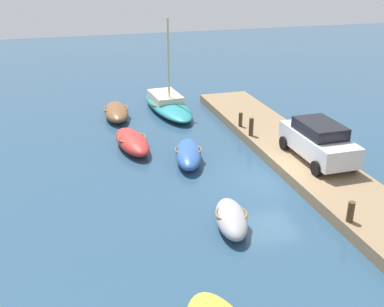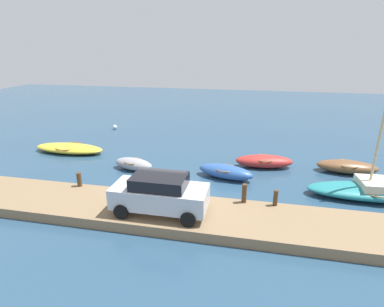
{
  "view_description": "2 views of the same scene",
  "coord_description": "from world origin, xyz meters",
  "px_view_note": "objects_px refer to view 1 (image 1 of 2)",
  "views": [
    {
      "loc": [
        -15.94,
        8.21,
        8.8
      ],
      "look_at": [
        0.88,
        3.25,
        1.21
      ],
      "focal_mm": 42.45,
      "sensor_mm": 36.0,
      "label": 1
    },
    {
      "loc": [
        4.13,
        -13.72,
        7.42
      ],
      "look_at": [
        0.58,
        3.17,
        1.3
      ],
      "focal_mm": 28.39,
      "sensor_mm": 36.0,
      "label": 2
    }
  ],
  "objects_px": {
    "rowboat_red": "(132,142)",
    "mooring_post_mid_east": "(241,120)",
    "dinghy_grey": "(231,218)",
    "parked_car": "(318,141)",
    "mooring_post_west": "(351,212)",
    "rowboat_blue": "(188,154)",
    "rowboat_brown": "(116,112)",
    "sailboat_teal": "(167,104)",
    "mooring_post_mid_west": "(251,127)"
  },
  "relations": [
    {
      "from": "rowboat_red",
      "to": "mooring_post_west",
      "type": "height_order",
      "value": "mooring_post_west"
    },
    {
      "from": "mooring_post_mid_east",
      "to": "rowboat_blue",
      "type": "bearing_deg",
      "value": 126.0
    },
    {
      "from": "mooring_post_mid_west",
      "to": "rowboat_brown",
      "type": "bearing_deg",
      "value": 44.99
    },
    {
      "from": "rowboat_blue",
      "to": "mooring_post_mid_east",
      "type": "xyz_separation_m",
      "value": [
        2.66,
        -3.66,
        0.43
      ]
    },
    {
      "from": "dinghy_grey",
      "to": "rowboat_red",
      "type": "xyz_separation_m",
      "value": [
        8.11,
        2.15,
        0.03
      ]
    },
    {
      "from": "rowboat_red",
      "to": "mooring_post_mid_east",
      "type": "xyz_separation_m",
      "value": [
        0.41,
        -5.92,
        0.44
      ]
    },
    {
      "from": "rowboat_brown",
      "to": "mooring_post_mid_west",
      "type": "distance_m",
      "value": 8.55
    },
    {
      "from": "dinghy_grey",
      "to": "rowboat_red",
      "type": "relative_size",
      "value": 0.74
    },
    {
      "from": "mooring_post_west",
      "to": "mooring_post_mid_east",
      "type": "relative_size",
      "value": 0.99
    },
    {
      "from": "mooring_post_west",
      "to": "parked_car",
      "type": "xyz_separation_m",
      "value": [
        4.95,
        -1.64,
        0.53
      ]
    },
    {
      "from": "mooring_post_west",
      "to": "rowboat_brown",
      "type": "bearing_deg",
      "value": 22.49
    },
    {
      "from": "dinghy_grey",
      "to": "mooring_post_mid_west",
      "type": "bearing_deg",
      "value": -16.36
    },
    {
      "from": "rowboat_brown",
      "to": "rowboat_blue",
      "type": "bearing_deg",
      "value": -159.1
    },
    {
      "from": "rowboat_red",
      "to": "rowboat_brown",
      "type": "height_order",
      "value": "rowboat_red"
    },
    {
      "from": "sailboat_teal",
      "to": "mooring_post_west",
      "type": "relative_size",
      "value": 9.26
    },
    {
      "from": "dinghy_grey",
      "to": "rowboat_brown",
      "type": "bearing_deg",
      "value": 21.44
    },
    {
      "from": "mooring_post_west",
      "to": "parked_car",
      "type": "height_order",
      "value": "parked_car"
    },
    {
      "from": "rowboat_red",
      "to": "sailboat_teal",
      "type": "distance_m",
      "value": 6.45
    },
    {
      "from": "sailboat_teal",
      "to": "mooring_post_west",
      "type": "bearing_deg",
      "value": -173.62
    },
    {
      "from": "rowboat_blue",
      "to": "parked_car",
      "type": "height_order",
      "value": "parked_car"
    },
    {
      "from": "parked_car",
      "to": "sailboat_teal",
      "type": "bearing_deg",
      "value": 23.56
    },
    {
      "from": "dinghy_grey",
      "to": "rowboat_brown",
      "type": "height_order",
      "value": "rowboat_brown"
    },
    {
      "from": "mooring_post_mid_east",
      "to": "sailboat_teal",
      "type": "bearing_deg",
      "value": 27.94
    },
    {
      "from": "rowboat_red",
      "to": "rowboat_blue",
      "type": "xyz_separation_m",
      "value": [
        -2.26,
        -2.26,
        0.01
      ]
    },
    {
      "from": "mooring_post_west",
      "to": "mooring_post_mid_west",
      "type": "distance_m",
      "value": 8.54
    },
    {
      "from": "dinghy_grey",
      "to": "parked_car",
      "type": "relative_size",
      "value": 0.67
    },
    {
      "from": "sailboat_teal",
      "to": "rowboat_blue",
      "type": "distance_m",
      "value": 7.93
    },
    {
      "from": "rowboat_blue",
      "to": "rowboat_brown",
      "type": "bearing_deg",
      "value": 32.26
    },
    {
      "from": "sailboat_teal",
      "to": "mooring_post_mid_east",
      "type": "xyz_separation_m",
      "value": [
        -5.22,
        -2.77,
        0.42
      ]
    },
    {
      "from": "dinghy_grey",
      "to": "mooring_post_mid_east",
      "type": "xyz_separation_m",
      "value": [
        8.51,
        -3.77,
        0.46
      ]
    },
    {
      "from": "dinghy_grey",
      "to": "parked_car",
      "type": "height_order",
      "value": "parked_car"
    },
    {
      "from": "rowboat_blue",
      "to": "mooring_post_mid_east",
      "type": "bearing_deg",
      "value": -39.78
    },
    {
      "from": "sailboat_teal",
      "to": "mooring_post_mid_west",
      "type": "height_order",
      "value": "sailboat_teal"
    },
    {
      "from": "rowboat_red",
      "to": "parked_car",
      "type": "height_order",
      "value": "parked_car"
    },
    {
      "from": "rowboat_red",
      "to": "mooring_post_west",
      "type": "bearing_deg",
      "value": -155.33
    },
    {
      "from": "dinghy_grey",
      "to": "rowboat_red",
      "type": "distance_m",
      "value": 8.39
    },
    {
      "from": "mooring_post_west",
      "to": "parked_car",
      "type": "relative_size",
      "value": 0.18
    },
    {
      "from": "rowboat_red",
      "to": "rowboat_blue",
      "type": "distance_m",
      "value": 3.19
    },
    {
      "from": "sailboat_teal",
      "to": "rowboat_brown",
      "type": "xyz_separation_m",
      "value": [
        -0.61,
        3.26,
        -0.03
      ]
    },
    {
      "from": "dinghy_grey",
      "to": "mooring_post_mid_east",
      "type": "relative_size",
      "value": 3.71
    },
    {
      "from": "rowboat_blue",
      "to": "mooring_post_mid_west",
      "type": "bearing_deg",
      "value": -57.14
    },
    {
      "from": "rowboat_red",
      "to": "mooring_post_mid_east",
      "type": "relative_size",
      "value": 5.01
    },
    {
      "from": "dinghy_grey",
      "to": "rowboat_blue",
      "type": "xyz_separation_m",
      "value": [
        5.85,
        -0.11,
        0.03
      ]
    },
    {
      "from": "rowboat_brown",
      "to": "rowboat_blue",
      "type": "height_order",
      "value": "rowboat_blue"
    },
    {
      "from": "rowboat_blue",
      "to": "parked_car",
      "type": "distance_m",
      "value": 5.88
    },
    {
      "from": "parked_car",
      "to": "dinghy_grey",
      "type": "bearing_deg",
      "value": 123.14
    },
    {
      "from": "dinghy_grey",
      "to": "parked_car",
      "type": "bearing_deg",
      "value": -45.43
    },
    {
      "from": "rowboat_blue",
      "to": "rowboat_red",
      "type": "bearing_deg",
      "value": 59.24
    },
    {
      "from": "rowboat_blue",
      "to": "mooring_post_west",
      "type": "distance_m",
      "value": 8.18
    },
    {
      "from": "rowboat_red",
      "to": "mooring_post_mid_east",
      "type": "bearing_deg",
      "value": -93.19
    }
  ]
}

